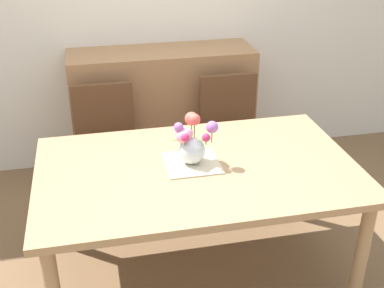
# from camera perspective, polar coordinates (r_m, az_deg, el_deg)

# --- Properties ---
(ground_plane) EXTENTS (12.00, 12.00, 0.00)m
(ground_plane) POSITION_cam_1_polar(r_m,az_deg,el_deg) (3.10, 0.57, -14.66)
(ground_plane) COLOR brown
(dining_table) EXTENTS (1.71, 1.06, 0.74)m
(dining_table) POSITION_cam_1_polar(r_m,az_deg,el_deg) (2.70, 0.64, -4.07)
(dining_table) COLOR tan
(dining_table) RESTS_ON ground_plane
(chair_left) EXTENTS (0.42, 0.42, 0.90)m
(chair_left) POSITION_cam_1_polar(r_m,az_deg,el_deg) (3.49, -9.81, 0.37)
(chair_left) COLOR brown
(chair_left) RESTS_ON ground_plane
(chair_right) EXTENTS (0.42, 0.42, 0.90)m
(chair_right) POSITION_cam_1_polar(r_m,az_deg,el_deg) (3.62, 4.53, 1.72)
(chair_right) COLOR brown
(chair_right) RESTS_ON ground_plane
(dresser) EXTENTS (1.40, 0.47, 1.00)m
(dresser) POSITION_cam_1_polar(r_m,az_deg,el_deg) (3.95, -3.34, 3.70)
(dresser) COLOR #9E7047
(dresser) RESTS_ON ground_plane
(placemat) EXTENTS (0.29, 0.29, 0.01)m
(placemat) POSITION_cam_1_polar(r_m,az_deg,el_deg) (2.68, 0.00, -2.21)
(placemat) COLOR beige
(placemat) RESTS_ON dining_table
(flower_vase) EXTENTS (0.24, 0.18, 0.27)m
(flower_vase) POSITION_cam_1_polar(r_m,az_deg,el_deg) (2.63, -0.13, 0.32)
(flower_vase) COLOR silver
(flower_vase) RESTS_ON placemat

